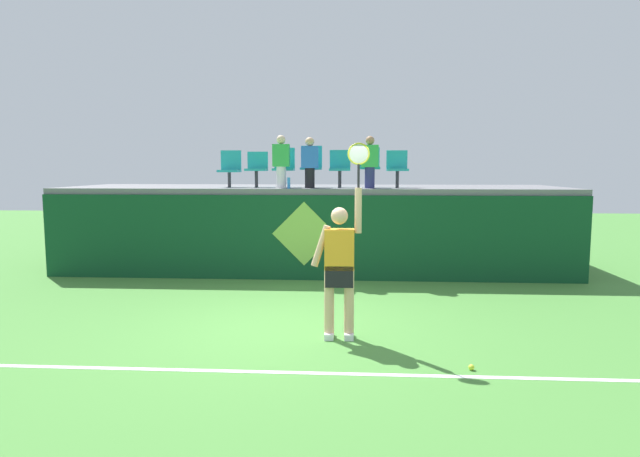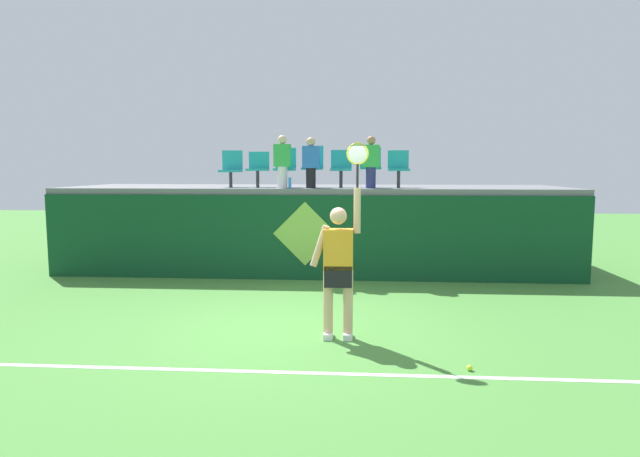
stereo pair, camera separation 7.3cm
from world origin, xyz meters
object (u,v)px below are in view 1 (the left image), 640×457
Objects in this scene: tennis_player at (340,265)px; stadium_chair_2 at (284,166)px; water_bottle at (289,183)px; spectator_2 at (310,162)px; stadium_chair_4 at (340,167)px; spectator_0 at (370,161)px; spectator_1 at (281,161)px; stadium_chair_1 at (257,167)px; stadium_chair_3 at (311,164)px; stadium_chair_5 at (369,165)px; stadium_chair_0 at (230,167)px; tennis_ball at (471,367)px; stadium_chair_6 at (397,167)px.

stadium_chair_2 is at bearing 106.11° from tennis_player.
spectator_2 reaches higher than water_bottle.
stadium_chair_4 is at bearing 91.51° from tennis_player.
tennis_player is 4.90m from stadium_chair_2.
spectator_0 is at bearing -1.52° from spectator_2.
stadium_chair_2 is at bearing 90.00° from spectator_1.
stadium_chair_1 is 0.73m from spectator_1.
stadium_chair_3 is 1.04× the size of stadium_chair_5.
tennis_player is at bearing -73.89° from stadium_chair_2.
stadium_chair_4 reaches higher than stadium_chair_1.
water_bottle is 0.55m from spectator_1.
stadium_chair_4 is at bearing -0.09° from stadium_chair_0.
stadium_chair_3 is at bearing 0.17° from stadium_chair_2.
stadium_chair_2 is 0.95× the size of stadium_chair_3.
stadium_chair_6 is (-0.40, 5.57, 2.22)m from tennis_ball.
tennis_ball is 5.70m from spectator_0.
stadium_chair_0 is 1.16m from stadium_chair_2.
stadium_chair_6 is 0.76× the size of spectator_2.
stadium_chair_2 is (-2.80, 5.57, 2.25)m from tennis_ball.
stadium_chair_0 reaches higher than tennis_player.
stadium_chair_5 reaches higher than stadium_chair_6.
stadium_chair_4 is at bearing -179.80° from stadium_chair_5.
water_bottle is at bearing 106.33° from tennis_player.
water_bottle is 0.28× the size of stadium_chair_4.
stadium_chair_0 is at bearing 118.62° from tennis_player.
spectator_2 is (0.59, -0.00, -0.02)m from spectator_1.
stadium_chair_6 is 2.43m from spectator_1.
spectator_1 is (-2.80, 5.15, 2.34)m from tennis_ball.
tennis_ball is at bearing -54.59° from stadium_chair_0.
stadium_chair_2 is 2.39m from stadium_chair_6.
stadium_chair_2 is at bearing 165.78° from spectator_0.
stadium_chair_2 is 0.73m from spectator_2.
tennis_player is at bearing -61.38° from stadium_chair_0.
tennis_ball is 0.08× the size of stadium_chair_0.
stadium_chair_5 is (2.39, 0.01, 0.05)m from stadium_chair_1.
tennis_ball is at bearing -79.92° from stadium_chair_5.
stadium_chair_4 is at bearing 106.10° from tennis_ball.
stadium_chair_3 is at bearing 179.78° from stadium_chair_5.
tennis_player is at bearing -72.32° from spectator_1.
stadium_chair_0 is at bearing 125.41° from tennis_ball.
stadium_chair_5 is 0.59m from stadium_chair_6.
stadium_chair_2 is (-1.31, 4.53, 1.30)m from tennis_player.
water_bottle is 0.64m from spectator_2.
tennis_ball is at bearing -63.34° from stadium_chair_2.
stadium_chair_2 reaches higher than stadium_chair_4.
stadium_chair_0 is 0.75× the size of spectator_0.
stadium_chair_0 is at bearing 159.99° from spectator_1.
spectator_0 is at bearing 83.05° from tennis_player.
stadium_chair_2 is at bearing 0.07° from stadium_chair_0.
stadium_chair_2 reaches higher than tennis_player.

